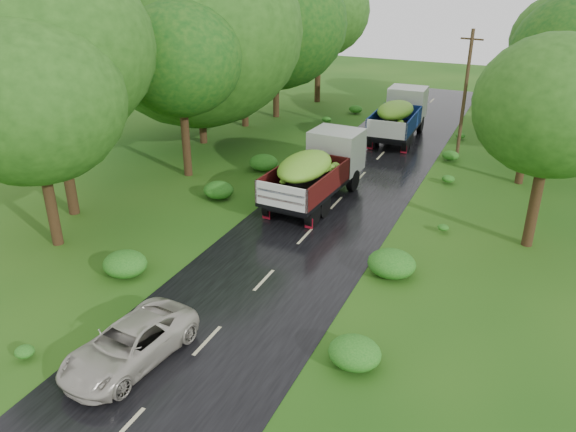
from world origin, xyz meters
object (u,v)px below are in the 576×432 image
Objects in this scene: car at (129,344)px; utility_pole at (465,93)px; truck_near at (319,167)px; truck_far at (400,113)px.

utility_pole is at bearing 82.54° from car.
car is (-0.54, -13.84, -1.06)m from truck_near.
truck_far is 5.25m from utility_pole.
truck_near is 12.12m from truck_far.
truck_far is at bearing 163.55° from utility_pole.
truck_near is at bearing -96.28° from truck_far.
utility_pole reaches higher than truck_near.
truck_far is (1.04, 12.08, -0.01)m from truck_near.
car is (-1.58, -25.92, -1.05)m from truck_far.
truck_near is at bearing -106.09° from utility_pole.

